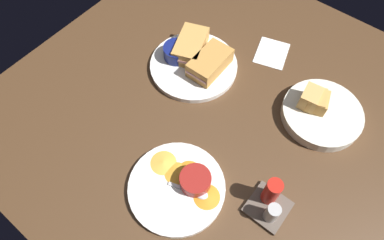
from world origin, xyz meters
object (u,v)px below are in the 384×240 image
(sandwich_half_near, at_px, (210,63))
(condiment_caddy, at_px, (270,201))
(plate_chips_companion, at_px, (177,188))
(ramekin_light_gravy, at_px, (195,180))
(spoon_by_gravy_ramekin, at_px, (196,193))
(sandwich_half_far, at_px, (191,46))
(plate_sandwich_main, at_px, (194,66))
(ramekin_dark_sauce, at_px, (176,52))
(spoon_by_dark_ramekin, at_px, (193,65))
(bread_basket_rear, at_px, (320,111))

(sandwich_half_near, distance_m, condiment_caddy, 0.42)
(sandwich_half_near, bearing_deg, plate_chips_companion, 24.62)
(condiment_caddy, bearing_deg, plate_chips_companion, -62.59)
(ramekin_light_gravy, relative_size, spoon_by_gravy_ramekin, 0.76)
(sandwich_half_far, relative_size, condiment_caddy, 1.57)
(plate_sandwich_main, relative_size, ramekin_light_gravy, 3.42)
(ramekin_dark_sauce, bearing_deg, ramekin_light_gravy, 46.18)
(spoon_by_dark_ramekin, distance_m, ramekin_light_gravy, 0.36)
(sandwich_half_far, distance_m, ramekin_dark_sauce, 0.05)
(sandwich_half_near, bearing_deg, condiment_caddy, 55.96)
(plate_sandwich_main, xyz_separation_m, condiment_caddy, (0.22, 0.39, 0.03))
(condiment_caddy, bearing_deg, ramekin_light_gravy, -68.30)
(plate_chips_companion, bearing_deg, bread_basket_rear, 156.93)
(condiment_caddy, bearing_deg, sandwich_half_near, -124.04)
(ramekin_dark_sauce, xyz_separation_m, spoon_by_gravy_ramekin, (0.29, 0.30, -0.02))
(plate_chips_companion, bearing_deg, ramekin_light_gravy, 140.19)
(ramekin_dark_sauce, xyz_separation_m, bread_basket_rear, (-0.09, 0.42, -0.02))
(plate_sandwich_main, bearing_deg, ramekin_light_gravy, 38.84)
(ramekin_dark_sauce, distance_m, spoon_by_dark_ramekin, 0.06)
(sandwich_half_far, xyz_separation_m, spoon_by_gravy_ramekin, (0.33, 0.28, -0.02))
(sandwich_half_near, height_order, bread_basket_rear, bread_basket_rear)
(sandwich_half_near, height_order, condiment_caddy, condiment_caddy)
(plate_sandwich_main, xyz_separation_m, plate_chips_companion, (0.32, 0.20, 0.00))
(plate_sandwich_main, distance_m, sandwich_half_far, 0.06)
(sandwich_half_far, xyz_separation_m, condiment_caddy, (0.25, 0.43, -0.01))
(ramekin_dark_sauce, distance_m, bread_basket_rear, 0.43)
(spoon_by_dark_ramekin, bearing_deg, ramekin_dark_sauce, -86.29)
(ramekin_light_gravy, relative_size, condiment_caddy, 0.78)
(plate_chips_companion, height_order, bread_basket_rear, bread_basket_rear)
(plate_chips_companion, xyz_separation_m, condiment_caddy, (-0.10, 0.19, 0.03))
(bread_basket_rear, xyz_separation_m, condiment_caddy, (0.29, 0.02, 0.01))
(sandwich_half_far, relative_size, spoon_by_gravy_ramekin, 1.52)
(plate_sandwich_main, relative_size, condiment_caddy, 2.68)
(spoon_by_dark_ramekin, distance_m, condiment_caddy, 0.44)
(spoon_by_gravy_ramekin, distance_m, bread_basket_rear, 0.40)
(ramekin_light_gravy, bearing_deg, bread_basket_rear, 158.86)
(ramekin_dark_sauce, bearing_deg, sandwich_half_near, 103.93)
(ramekin_light_gravy, xyz_separation_m, condiment_caddy, (-0.06, 0.16, 0.00))
(spoon_by_gravy_ramekin, bearing_deg, spoon_by_dark_ramekin, -140.52)
(plate_sandwich_main, xyz_separation_m, spoon_by_gravy_ramekin, (0.30, 0.24, 0.01))
(sandwich_half_far, distance_m, plate_chips_companion, 0.42)
(plate_sandwich_main, height_order, spoon_by_dark_ramekin, spoon_by_dark_ramekin)
(plate_sandwich_main, distance_m, sandwich_half_near, 0.06)
(plate_chips_companion, height_order, ramekin_light_gravy, ramekin_light_gravy)
(sandwich_half_far, relative_size, ramekin_light_gravy, 2.00)
(sandwich_half_far, distance_m, condiment_caddy, 0.49)
(ramekin_light_gravy, bearing_deg, spoon_by_dark_ramekin, -140.77)
(bread_basket_rear, bearing_deg, ramekin_dark_sauce, -78.39)
(plate_chips_companion, relative_size, spoon_by_gravy_ramekin, 2.35)
(ramekin_light_gravy, height_order, condiment_caddy, condiment_caddy)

